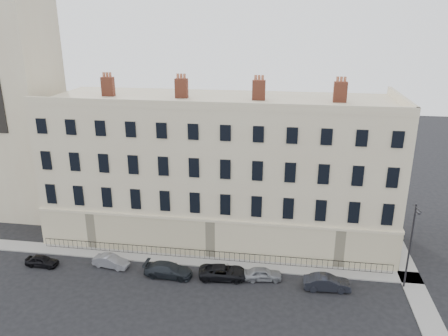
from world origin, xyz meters
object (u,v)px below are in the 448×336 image
(car_a, at_px, (42,261))
(car_e, at_px, (263,274))
(car_c, at_px, (168,270))
(car_f, at_px, (327,283))
(car_d, at_px, (223,272))
(streetlamp, at_px, (411,243))
(car_b, at_px, (111,261))

(car_a, distance_m, car_e, 21.42)
(car_c, bearing_deg, car_f, -87.72)
(car_c, bearing_deg, car_d, -83.17)
(car_a, xyz_separation_m, car_e, (21.40, 0.87, 0.05))
(streetlamp, bearing_deg, car_d, 174.61)
(car_e, relative_size, streetlamp, 0.43)
(car_a, distance_m, car_d, 17.77)
(car_e, bearing_deg, car_b, 81.56)
(car_b, distance_m, car_e, 14.70)
(car_c, xyz_separation_m, car_f, (14.48, 0.05, 0.02))
(car_a, bearing_deg, car_b, -81.18)
(car_d, relative_size, car_e, 1.29)
(car_c, bearing_deg, car_b, 85.05)
(car_a, distance_m, streetlamp, 34.24)
(car_a, height_order, streetlamp, streetlamp)
(car_a, height_order, car_b, car_b)
(car_b, height_order, car_c, car_c)
(car_d, distance_m, car_f, 9.37)
(car_d, height_order, car_f, car_f)
(car_a, relative_size, car_c, 0.70)
(car_b, relative_size, car_c, 0.78)
(car_a, relative_size, car_b, 0.90)
(car_c, height_order, streetlamp, streetlamp)
(car_a, xyz_separation_m, car_c, (12.64, 0.13, 0.11))
(car_a, bearing_deg, streetlamp, -86.16)
(car_c, height_order, car_f, car_f)
(car_e, xyz_separation_m, streetlamp, (12.58, 0.52, 3.93))
(car_f, bearing_deg, car_b, 84.56)
(car_c, relative_size, streetlamp, 0.56)
(car_a, relative_size, car_d, 0.71)
(car_b, xyz_separation_m, streetlamp, (27.28, 0.53, 3.94))
(car_a, distance_m, car_c, 12.64)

